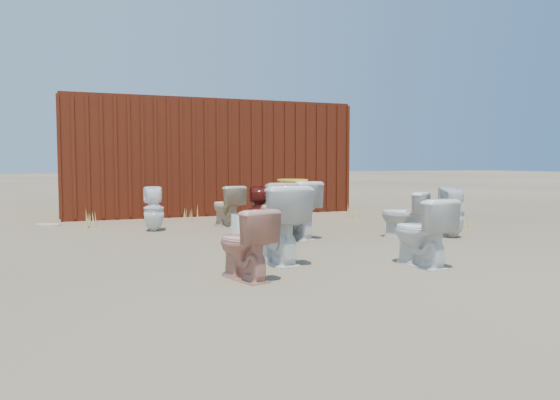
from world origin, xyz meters
name	(u,v)px	position (x,y,z in m)	size (l,w,h in m)	color
ground	(296,243)	(0.00, 0.00, 0.00)	(100.00, 100.00, 0.00)	brown
shipping_container	(204,158)	(0.00, 5.20, 1.20)	(6.00, 2.40, 2.40)	#4B150C
toilet_front_a	(277,224)	(-0.80, -1.29, 0.43)	(0.48, 0.84, 0.86)	white
toilet_front_pink	(245,244)	(-1.39, -1.96, 0.34)	(0.38, 0.67, 0.68)	tan
toilet_front_c	(421,232)	(0.55, -2.03, 0.36)	(0.41, 0.72, 0.73)	white
toilet_front_maroon	(259,210)	(-0.16, 1.05, 0.36)	(0.33, 0.34, 0.73)	#57120E
toilet_front_e	(403,215)	(1.63, -0.16, 0.34)	(0.38, 0.67, 0.68)	white
toilet_back_a	(154,209)	(-1.61, 2.01, 0.36)	(0.32, 0.33, 0.72)	white
toilet_back_beige_left	(276,211)	(-0.17, 0.32, 0.41)	(0.46, 0.81, 0.83)	#BDAC8A
toilet_back_beige_right	(227,206)	(-0.35, 2.17, 0.35)	(0.39, 0.69, 0.70)	beige
toilet_back_yellowlid	(292,210)	(0.12, 0.41, 0.42)	(0.47, 0.82, 0.83)	white
toilet_back_e	(453,212)	(2.33, -0.38, 0.37)	(0.34, 0.34, 0.75)	silver
yellow_lid	(293,180)	(0.12, 0.41, 0.85)	(0.42, 0.53, 0.03)	yellow
loose_tank	(250,226)	(-0.42, 0.73, 0.17)	(0.50, 0.20, 0.35)	white
loose_lid_near	(279,226)	(0.49, 1.86, 0.01)	(0.38, 0.49, 0.02)	beige
loose_lid_far	(49,225)	(-3.20, 3.50, 0.01)	(0.36, 0.47, 0.02)	#B8B186
weed_clump_a	(87,219)	(-2.58, 2.97, 0.15)	(0.36, 0.36, 0.30)	tan
weed_clump_b	(276,215)	(0.72, 2.58, 0.13)	(0.32, 0.32, 0.26)	tan
weed_clump_c	(353,211)	(2.38, 2.62, 0.14)	(0.36, 0.36, 0.28)	tan
weed_clump_d	(191,214)	(-0.75, 3.17, 0.15)	(0.30, 0.30, 0.29)	tan
weed_clump_e	(307,208)	(1.78, 3.50, 0.15)	(0.34, 0.34, 0.30)	tan
weed_clump_f	(466,220)	(3.36, 0.53, 0.13)	(0.28, 0.28, 0.26)	tan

